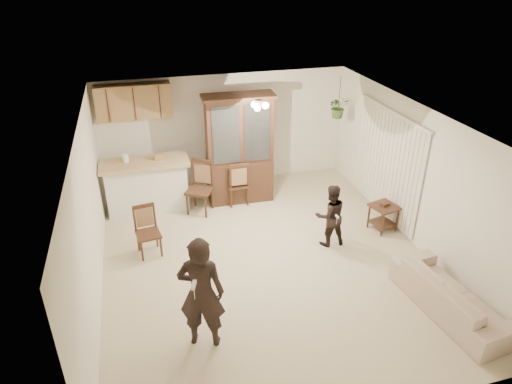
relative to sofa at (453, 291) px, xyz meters
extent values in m
plane|color=beige|center=(-2.26, 1.98, -0.37)|extent=(6.50, 6.50, 0.00)
cube|color=silver|center=(-2.26, 1.98, 2.13)|extent=(5.50, 6.50, 0.02)
cube|color=white|center=(-2.26, 5.23, 0.88)|extent=(5.50, 0.02, 2.50)
cube|color=white|center=(-2.26, -1.27, 0.88)|extent=(5.50, 0.02, 2.50)
cube|color=white|center=(-5.01, 1.98, 0.88)|extent=(0.02, 6.50, 2.50)
cube|color=white|center=(0.49, 1.98, 0.88)|extent=(0.02, 6.50, 2.50)
cube|color=silver|center=(-4.11, 4.33, 0.13)|extent=(1.60, 0.55, 1.00)
cube|color=tan|center=(-4.11, 4.33, 0.68)|extent=(1.75, 0.70, 0.08)
cube|color=brown|center=(-4.16, 5.05, 1.73)|extent=(1.50, 0.34, 0.70)
imported|color=#305A24|center=(0.04, 4.38, 1.48)|extent=(0.43, 0.37, 0.48)
cylinder|color=black|center=(0.04, 4.38, 1.81)|extent=(0.01, 0.01, 0.65)
imported|color=beige|center=(0.00, 0.00, 0.00)|extent=(0.92, 1.94, 0.73)
imported|color=black|center=(-3.62, 0.36, 0.53)|extent=(0.76, 0.62, 1.80)
imported|color=black|center=(-1.02, 2.14, 0.31)|extent=(0.66, 0.52, 1.35)
cube|color=#341A13|center=(-2.17, 4.27, 0.08)|extent=(1.36, 0.58, 0.90)
cube|color=#341A13|center=(-2.17, 4.27, 1.20)|extent=(1.36, 0.52, 1.35)
cube|color=silver|center=(-2.17, 4.27, 1.20)|extent=(1.17, 0.06, 1.18)
cube|color=#341A13|center=(-2.17, 4.27, 1.90)|extent=(1.48, 0.61, 0.07)
cube|color=#341A13|center=(0.17, 2.32, 0.13)|extent=(0.57, 0.57, 0.04)
cube|color=#341A13|center=(0.17, 2.32, -0.23)|extent=(0.48, 0.48, 0.03)
cube|color=#341A13|center=(0.17, 2.32, 0.18)|extent=(0.19, 0.15, 0.06)
cube|color=#341A13|center=(-4.20, 2.67, 0.04)|extent=(0.46, 0.46, 0.04)
cube|color=#A07450|center=(-4.20, 2.67, 0.28)|extent=(0.30, 0.08, 0.35)
cube|color=#341A13|center=(-4.20, 2.67, 0.51)|extent=(0.37, 0.09, 0.07)
cube|color=#341A13|center=(-3.10, 3.94, 0.11)|extent=(0.66, 0.66, 0.05)
cube|color=#A07450|center=(-3.10, 3.94, 0.41)|extent=(0.33, 0.22, 0.42)
cube|color=#341A13|center=(-3.10, 3.94, 0.68)|extent=(0.40, 0.26, 0.08)
cube|color=#341A13|center=(-2.27, 4.11, 0.07)|extent=(0.43, 0.43, 0.05)
cube|color=#A07450|center=(-2.27, 4.11, 0.33)|extent=(0.32, 0.04, 0.38)
cube|color=#341A13|center=(-2.27, 4.11, 0.58)|extent=(0.40, 0.04, 0.08)
cube|color=white|center=(-3.75, -0.01, 0.92)|extent=(0.09, 0.15, 0.04)
cube|color=white|center=(-1.03, 1.87, 0.36)|extent=(0.03, 0.10, 0.03)
camera|label=1|loc=(-4.16, -4.29, 4.34)|focal=32.00mm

